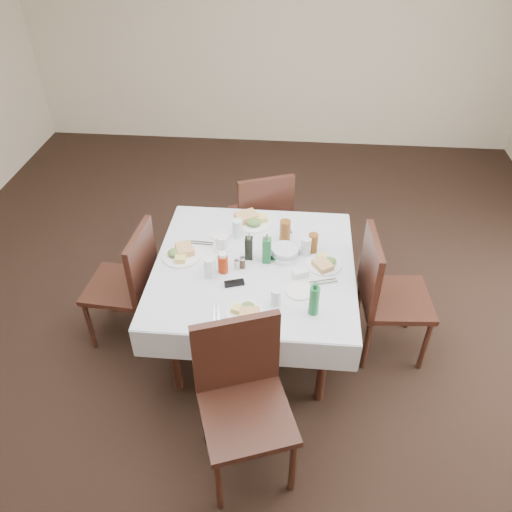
# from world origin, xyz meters

# --- Properties ---
(ground_plane) EXTENTS (7.00, 7.00, 0.00)m
(ground_plane) POSITION_xyz_m (0.00, 0.00, 0.00)
(ground_plane) COLOR black
(room_shell) EXTENTS (6.04, 7.04, 2.80)m
(room_shell) POSITION_xyz_m (0.00, 0.00, 1.71)
(room_shell) COLOR beige
(room_shell) RESTS_ON ground
(dining_table) EXTENTS (1.36, 1.36, 0.76)m
(dining_table) POSITION_xyz_m (0.07, -0.04, 0.68)
(dining_table) COLOR black
(dining_table) RESTS_ON ground
(chair_north) EXTENTS (0.60, 0.60, 0.98)m
(chair_north) POSITION_xyz_m (0.06, 0.86, 0.56)
(chair_north) COLOR black
(chair_north) RESTS_ON ground
(chair_south) EXTENTS (0.63, 0.63, 1.04)m
(chair_south) POSITION_xyz_m (0.09, -0.96, 0.59)
(chair_south) COLOR black
(chair_south) RESTS_ON ground
(chair_east) EXTENTS (0.51, 0.51, 1.01)m
(chair_east) POSITION_xyz_m (0.98, -0.02, 0.58)
(chair_east) COLOR black
(chair_east) RESTS_ON ground
(chair_west) EXTENTS (0.49, 0.49, 0.97)m
(chair_west) POSITION_xyz_m (-0.83, -0.03, 0.55)
(chair_west) COLOR black
(chair_west) RESTS_ON ground
(meal_north) EXTENTS (0.30, 0.30, 0.07)m
(meal_north) POSITION_xyz_m (0.01, 0.45, 0.79)
(meal_north) COLOR white
(meal_north) RESTS_ON dining_table
(meal_south) EXTENTS (0.24, 0.24, 0.05)m
(meal_south) POSITION_xyz_m (0.07, -0.52, 0.78)
(meal_south) COLOR white
(meal_south) RESTS_ON dining_table
(meal_east) EXTENTS (0.24, 0.24, 0.05)m
(meal_east) POSITION_xyz_m (0.55, -0.02, 0.78)
(meal_east) COLOR white
(meal_east) RESTS_ON dining_table
(meal_west) EXTENTS (0.27, 0.27, 0.06)m
(meal_west) POSITION_xyz_m (-0.44, 0.00, 0.79)
(meal_west) COLOR white
(meal_west) RESTS_ON dining_table
(side_plate_a) EXTENTS (0.15, 0.15, 0.01)m
(side_plate_a) POSITION_xyz_m (-0.20, 0.27, 0.77)
(side_plate_a) COLOR white
(side_plate_a) RESTS_ON dining_table
(side_plate_b) EXTENTS (0.17, 0.17, 0.01)m
(side_plate_b) POSITION_xyz_m (0.38, -0.29, 0.77)
(side_plate_b) COLOR white
(side_plate_b) RESTS_ON dining_table
(water_n) EXTENTS (0.08, 0.08, 0.14)m
(water_n) POSITION_xyz_m (-0.08, 0.27, 0.83)
(water_n) COLOR silver
(water_n) RESTS_ON dining_table
(water_s) EXTENTS (0.06, 0.06, 0.11)m
(water_s) POSITION_xyz_m (0.24, -0.42, 0.82)
(water_s) COLOR silver
(water_s) RESTS_ON dining_table
(water_e) EXTENTS (0.07, 0.07, 0.13)m
(water_e) POSITION_xyz_m (0.42, 0.10, 0.83)
(water_e) COLOR silver
(water_e) RESTS_ON dining_table
(water_w) EXTENTS (0.08, 0.08, 0.14)m
(water_w) POSITION_xyz_m (-0.21, -0.18, 0.83)
(water_w) COLOR silver
(water_w) RESTS_ON dining_table
(iced_tea_a) EXTENTS (0.08, 0.08, 0.16)m
(iced_tea_a) POSITION_xyz_m (0.27, 0.26, 0.84)
(iced_tea_a) COLOR brown
(iced_tea_a) RESTS_ON dining_table
(iced_tea_b) EXTENTS (0.07, 0.07, 0.14)m
(iced_tea_b) POSITION_xyz_m (0.47, 0.14, 0.83)
(iced_tea_b) COLOR brown
(iced_tea_b) RESTS_ON dining_table
(bread_basket) EXTENTS (0.21, 0.21, 0.07)m
(bread_basket) POSITION_xyz_m (0.28, 0.06, 0.79)
(bread_basket) COLOR silver
(bread_basket) RESTS_ON dining_table
(oil_cruet_dark) EXTENTS (0.05, 0.05, 0.22)m
(oil_cruet_dark) POSITION_xyz_m (0.03, 0.02, 0.86)
(oil_cruet_dark) COLOR black
(oil_cruet_dark) RESTS_ON dining_table
(oil_cruet_green) EXTENTS (0.06, 0.06, 0.24)m
(oil_cruet_green) POSITION_xyz_m (0.15, -0.00, 0.87)
(oil_cruet_green) COLOR #18672F
(oil_cruet_green) RESTS_ON dining_table
(ketchup_bottle) EXTENTS (0.07, 0.07, 0.15)m
(ketchup_bottle) POSITION_xyz_m (-0.13, -0.13, 0.83)
(ketchup_bottle) COLOR #9D2406
(ketchup_bottle) RESTS_ON dining_table
(salt_shaker) EXTENTS (0.03, 0.03, 0.07)m
(salt_shaker) POSITION_xyz_m (-0.04, -0.10, 0.80)
(salt_shaker) COLOR white
(salt_shaker) RESTS_ON dining_table
(pepper_shaker) EXTENTS (0.04, 0.04, 0.09)m
(pepper_shaker) POSITION_xyz_m (-0.00, -0.08, 0.80)
(pepper_shaker) COLOR #402B1E
(pepper_shaker) RESTS_ON dining_table
(coffee_mug) EXTENTS (0.14, 0.14, 0.10)m
(coffee_mug) POSITION_xyz_m (-0.17, 0.12, 0.81)
(coffee_mug) COLOR white
(coffee_mug) RESTS_ON dining_table
(sunglasses) EXTENTS (0.14, 0.08, 0.03)m
(sunglasses) POSITION_xyz_m (-0.04, -0.26, 0.78)
(sunglasses) COLOR black
(sunglasses) RESTS_ON dining_table
(green_bottle) EXTENTS (0.06, 0.06, 0.24)m
(green_bottle) POSITION_xyz_m (0.47, -0.47, 0.87)
(green_bottle) COLOR #18672F
(green_bottle) RESTS_ON dining_table
(sugar_caddy) EXTENTS (0.11, 0.09, 0.05)m
(sugar_caddy) POSITION_xyz_m (0.39, -0.14, 0.79)
(sugar_caddy) COLOR white
(sugar_caddy) RESTS_ON dining_table
(cutlery_n) EXTENTS (0.09, 0.20, 0.01)m
(cutlery_n) POSITION_xyz_m (0.28, 0.42, 0.77)
(cutlery_n) COLOR silver
(cutlery_n) RESTS_ON dining_table
(cutlery_s) EXTENTS (0.07, 0.18, 0.01)m
(cutlery_s) POSITION_xyz_m (-0.11, -0.54, 0.77)
(cutlery_s) COLOR silver
(cutlery_s) RESTS_ON dining_table
(cutlery_e) EXTENTS (0.19, 0.10, 0.01)m
(cutlery_e) POSITION_xyz_m (0.54, -0.19, 0.77)
(cutlery_e) COLOR silver
(cutlery_e) RESTS_ON dining_table
(cutlery_w) EXTENTS (0.17, 0.05, 0.01)m
(cutlery_w) POSITION_xyz_m (-0.33, 0.16, 0.77)
(cutlery_w) COLOR silver
(cutlery_w) RESTS_ON dining_table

